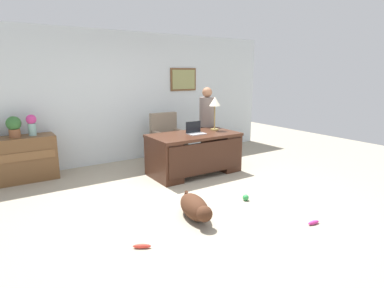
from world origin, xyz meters
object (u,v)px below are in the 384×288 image
person_standing (207,124)px  dog_toy_plush (142,246)px  credenza (17,160)px  potted_plant (14,126)px  desk (195,152)px  armchair (167,140)px  dog_lying (195,208)px  dog_toy_bone (314,223)px  desk_lamp (215,104)px  vase_with_flowers (32,124)px  dog_toy_ball (246,197)px  laptop (195,131)px

person_standing → dog_toy_plush: (-2.65, -2.49, -0.78)m
credenza → potted_plant: 0.59m
desk → person_standing: person_standing is taller
armchair → dog_lying: 2.83m
dog_lying → desk: bearing=56.6°
dog_toy_bone → dog_toy_plush: 2.15m
person_standing → desk_lamp: person_standing is taller
dog_lying → credenza: bearing=121.5°
dog_lying → desk_lamp: size_ratio=1.24×
dog_toy_plush → dog_toy_bone: bearing=-18.1°
person_standing → dog_toy_bone: person_standing is taller
person_standing → desk_lamp: size_ratio=2.40×
desk → vase_with_flowers: bearing=153.0°
armchair → dog_toy_ball: size_ratio=11.19×
vase_with_flowers → desk: bearing=-27.0°
armchair → dog_toy_ball: 2.56m
armchair → credenza: bearing=174.1°
armchair → desk_lamp: (0.59, -0.87, 0.81)m
armchair → potted_plant: (-2.79, 0.29, 0.52)m
armchair → dog_toy_ball: armchair is taller
desk → armchair: (-0.03, 1.01, 0.06)m
credenza → laptop: (2.86, -1.28, 0.42)m
potted_plant → dog_toy_ball: (2.73, -2.82, -0.94)m
laptop → dog_toy_plush: bearing=-135.8°
vase_with_flowers → credenza: bearing=-179.7°
laptop → desk_lamp: desk_lamp is taller
dog_lying → desk_lamp: (1.62, 1.75, 1.12)m
armchair → dog_toy_bone: size_ratio=5.87×
credenza → dog_toy_plush: (0.90, -3.19, -0.37)m
armchair → vase_with_flowers: bearing=173.4°
desk_lamp → dog_toy_plush: 3.46m
dog_toy_ball → credenza: bearing=134.3°
desk → dog_toy_plush: bearing=-135.8°
potted_plant → dog_toy_plush: 3.44m
person_standing → potted_plant: bearing=168.8°
desk → potted_plant: size_ratio=4.60×
desk_lamp → vase_with_flowers: bearing=159.6°
desk_lamp → dog_toy_plush: size_ratio=3.31×
dog_toy_bone → dog_toy_ball: bearing=100.4°
credenza → potted_plant: (0.02, 0.00, 0.59)m
laptop → dog_toy_plush: 2.85m
person_standing → dog_toy_bone: 3.31m
armchair → vase_with_flowers: (-2.52, 0.29, 0.53)m
armchair → potted_plant: potted_plant is taller
person_standing → dog_toy_ball: bearing=-110.7°
vase_with_flowers → dog_toy_bone: bearing=-55.5°
potted_plant → dog_toy_plush: potted_plant is taller
desk → person_standing: (0.71, 0.60, 0.40)m
dog_lying → dog_toy_ball: bearing=5.5°
desk_lamp → person_standing: bearing=72.5°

